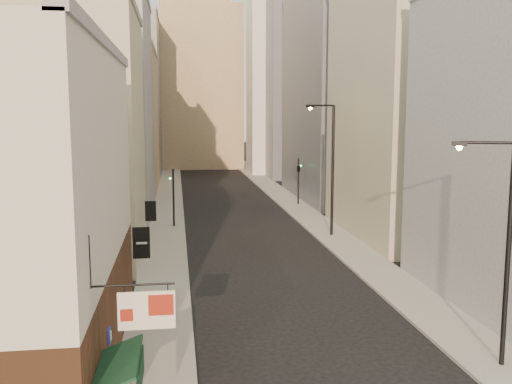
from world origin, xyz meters
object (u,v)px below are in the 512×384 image
clock_tower (201,68)px  streetlamp_near (502,241)px  traffic_light_left (173,188)px  traffic_light_right (299,169)px  white_tower (274,56)px  streetlamp_mid (330,162)px

clock_tower → streetlamp_near: 86.70m
traffic_light_left → traffic_light_right: size_ratio=1.00×
white_tower → traffic_light_left: bearing=-110.5°
clock_tower → traffic_light_left: size_ratio=8.98×
streetlamp_mid → traffic_light_left: size_ratio=2.06×
streetlamp_near → traffic_light_right: bearing=109.6°
streetlamp_near → streetlamp_mid: 23.45m
white_tower → streetlamp_near: bearing=-92.9°
clock_tower → traffic_light_right: size_ratio=8.98×
clock_tower → streetlamp_mid: bearing=-83.4°
clock_tower → traffic_light_right: 49.21m
white_tower → traffic_light_left: white_tower is taller
clock_tower → white_tower: (11.00, -14.00, 0.97)m
traffic_light_left → traffic_light_right: 16.38m
white_tower → traffic_light_right: white_tower is taller
clock_tower → streetlamp_mid: clock_tower is taller
streetlamp_near → streetlamp_mid: (-0.17, 23.43, 0.95)m
streetlamp_mid → traffic_light_left: 13.46m
traffic_light_left → clock_tower: bearing=-84.8°
streetlamp_near → traffic_light_left: 31.40m
clock_tower → streetlamp_mid: size_ratio=4.37×
white_tower → streetlamp_mid: size_ratio=4.04×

